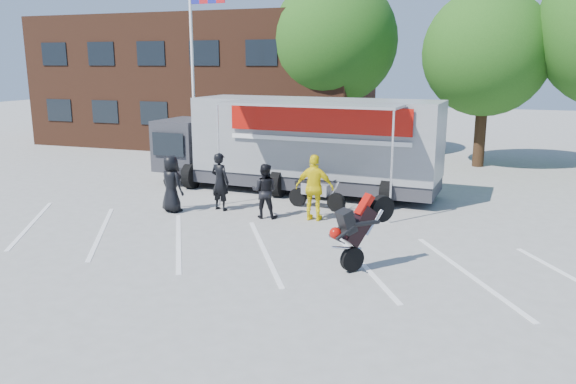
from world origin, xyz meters
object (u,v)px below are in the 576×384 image
Objects in this scene: spectator_leather_a at (171,184)px; spectator_leather_c at (265,191)px; spectator_hivis at (315,188)px; stunt_bike_rider at (374,267)px; tree_mid at (486,53)px; spectator_leather_b at (220,182)px; tree_left at (334,41)px; parked_motorcycle at (317,209)px; transporter_truck at (302,192)px; flagpole at (197,50)px.

spectator_leather_a is 1.08× the size of spectator_leather_c.
spectator_hivis is (1.48, 0.22, 0.16)m from spectator_leather_c.
stunt_bike_rider is 0.95× the size of spectator_hivis.
spectator_leather_c is (-5.90, -11.17, -4.13)m from tree_mid.
spectator_leather_c reaches higher than stunt_bike_rider.
stunt_bike_rider is 6.59m from spectator_leather_b.
spectator_leather_c is at bearing -84.81° from tree_left.
parked_motorcycle is at bearing -142.55° from spectator_leather_b.
transporter_truck is 5.90× the size of spectator_leather_a.
transporter_truck is at bearing 40.47° from parked_motorcycle.
flagpole is 9.20m from spectator_leather_c.
tree_left is at bearing 150.45° from stunt_bike_rider.
stunt_bike_rider is at bearing -138.03° from parked_motorcycle.
spectator_hivis is (2.59, -11.95, -4.59)m from tree_left.
parked_motorcycle is at bearing -116.00° from tree_mid.
spectator_hivis is at bearing -77.79° from tree_left.
transporter_truck is 5.74× the size of spectator_leather_b.
transporter_truck is at bearing -82.61° from tree_left.
tree_left is 0.83× the size of transporter_truck.
spectator_leather_c is at bearing 153.41° from parked_motorcycle.
flagpole is 1.04× the size of tree_mid.
stunt_bike_rider is at bearing 133.77° from spectator_leather_c.
parked_motorcycle is at bearing -77.92° from tree_left.
spectator_hivis is (3.12, -0.16, 0.07)m from spectator_leather_b.
flagpole is 0.77× the size of transporter_truck.
flagpole is 0.93× the size of tree_left.
spectator_hivis is (1.48, -3.41, 0.98)m from transporter_truck.
tree_left is 4.75× the size of spectator_leather_b.
spectator_leather_a is at bearing -123.51° from transporter_truck.
spectator_leather_b is (3.71, -5.78, -4.14)m from flagpole.
transporter_truck is 7.77m from stunt_bike_rider.
tree_left reaches higher than tree_mid.
flagpole is 7.79m from transporter_truck.
tree_mid is 4.23× the size of spectator_leather_b.
flagpole is 12.31m from tree_mid.
transporter_truck reaches higher than stunt_bike_rider.
stunt_bike_rider is (-2.02, -14.27, -4.94)m from tree_mid.
tree_left is (4.24, 6.00, 0.51)m from flagpole.
transporter_truck is at bearing 162.31° from stunt_bike_rider.
spectator_hivis is (-4.41, -10.95, -3.97)m from tree_mid.
stunt_bike_rider is at bearing -56.44° from transporter_truck.
parked_motorcycle is at bearing 162.78° from stunt_bike_rider.
spectator_leather_c reaches higher than parked_motorcycle.
spectator_leather_c is (-3.88, 3.10, 0.82)m from stunt_bike_rider.
tree_left is 12.25m from parked_motorcycle.
parked_motorcycle is 1.08× the size of stunt_bike_rider.
tree_left is 10.25m from transporter_truck.
spectator_leather_b is at bearing -57.32° from flagpole.
tree_mid reaches higher than spectator_leather_a.
tree_mid is at bearing 55.62° from transporter_truck.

